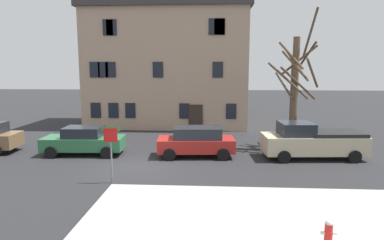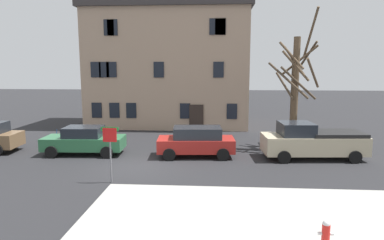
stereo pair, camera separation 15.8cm
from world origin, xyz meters
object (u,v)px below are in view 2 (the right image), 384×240
(tree_bare_near, at_px, (296,87))
(street_sign_pole, at_px, (110,144))
(pickup_truck_beige, at_px, (312,141))
(tree_bare_mid, at_px, (294,97))
(fire_hydrant, at_px, (326,232))
(car_green_sedan, at_px, (84,140))
(car_red_wagon, at_px, (196,141))
(bicycle_leaning, at_px, (60,140))
(building_main, at_px, (169,58))

(tree_bare_near, height_order, street_sign_pole, tree_bare_near)
(tree_bare_near, bearing_deg, pickup_truck_beige, -76.93)
(tree_bare_mid, bearing_deg, fire_hydrant, -98.09)
(car_green_sedan, height_order, car_red_wagon, car_red_wagon)
(tree_bare_mid, distance_m, pickup_truck_beige, 3.58)
(tree_bare_near, relative_size, pickup_truck_beige, 1.50)
(tree_bare_mid, height_order, street_sign_pole, tree_bare_mid)
(pickup_truck_beige, relative_size, street_sign_pole, 2.27)
(car_green_sedan, bearing_deg, pickup_truck_beige, -0.03)
(fire_hydrant, xyz_separation_m, bicycle_leaning, (-13.04, 11.85, -0.12))
(tree_bare_mid, relative_size, street_sign_pole, 2.67)
(tree_bare_mid, xyz_separation_m, fire_hydrant, (-1.77, -12.48, -2.66))
(tree_bare_near, relative_size, street_sign_pole, 3.40)
(tree_bare_mid, relative_size, bicycle_leaning, 3.84)
(car_red_wagon, bearing_deg, tree_bare_near, 20.31)
(car_red_wagon, bearing_deg, pickup_truck_beige, 0.25)
(building_main, height_order, car_red_wagon, building_main)
(tree_bare_mid, distance_m, fire_hydrant, 12.88)
(car_green_sedan, bearing_deg, car_red_wagon, -0.30)
(tree_bare_near, bearing_deg, street_sign_pole, -143.59)
(pickup_truck_beige, bearing_deg, car_green_sedan, 179.97)
(car_red_wagon, xyz_separation_m, fire_hydrant, (4.12, -9.66, -0.39))
(building_main, xyz_separation_m, fire_hydrant, (7.11, -20.62, -5.32))
(car_red_wagon, bearing_deg, street_sign_pole, -126.22)
(fire_hydrant, relative_size, street_sign_pole, 0.29)
(fire_hydrant, bearing_deg, bicycle_leaning, 137.73)
(tree_bare_near, relative_size, car_green_sedan, 1.82)
(street_sign_pole, bearing_deg, tree_bare_mid, 38.87)
(tree_bare_near, height_order, fire_hydrant, tree_bare_near)
(building_main, relative_size, car_green_sedan, 2.98)
(building_main, relative_size, pickup_truck_beige, 2.46)
(car_green_sedan, distance_m, fire_hydrant, 14.36)
(car_red_wagon, relative_size, street_sign_pole, 1.78)
(car_red_wagon, bearing_deg, building_main, 105.28)
(building_main, height_order, bicycle_leaning, building_main)
(car_red_wagon, distance_m, pickup_truck_beige, 6.37)
(car_green_sedan, xyz_separation_m, fire_hydrant, (10.60, -9.69, -0.32))
(building_main, distance_m, pickup_truck_beige, 15.19)
(pickup_truck_beige, height_order, street_sign_pole, street_sign_pole)
(building_main, distance_m, tree_bare_near, 12.65)
(car_red_wagon, height_order, fire_hydrant, car_red_wagon)
(building_main, bearing_deg, tree_bare_mid, -42.48)
(tree_bare_near, xyz_separation_m, bicycle_leaning, (-14.80, 0.03, -3.43))
(street_sign_pole, relative_size, bicycle_leaning, 1.44)
(tree_bare_mid, bearing_deg, bicycle_leaning, -177.58)
(car_green_sedan, xyz_separation_m, bicycle_leaning, (-2.45, 2.17, -0.44))
(tree_bare_mid, bearing_deg, car_green_sedan, -167.29)
(tree_bare_mid, xyz_separation_m, bicycle_leaning, (-14.82, -0.63, -2.78))
(car_green_sedan, xyz_separation_m, car_red_wagon, (6.48, -0.03, 0.06))
(car_green_sedan, distance_m, street_sign_pole, 5.70)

